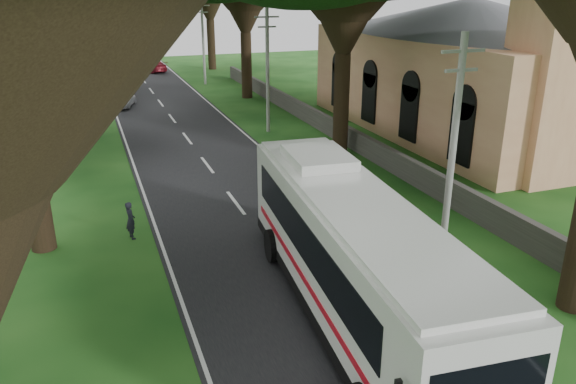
% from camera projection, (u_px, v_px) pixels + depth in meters
% --- Properties ---
extents(road, '(8.00, 120.00, 0.04)m').
position_uv_depth(road, '(190.00, 142.00, 35.20)').
color(road, black).
rests_on(road, ground).
extents(property_wall, '(0.35, 50.00, 1.20)m').
position_uv_depth(property_wall, '(328.00, 125.00, 37.00)').
color(property_wall, '#383533').
rests_on(property_wall, ground).
extents(church, '(14.00, 24.00, 11.60)m').
position_uv_depth(church, '(471.00, 57.00, 36.18)').
color(church, tan).
rests_on(church, ground).
extents(pole_near, '(1.60, 0.24, 8.00)m').
position_uv_depth(pole_near, '(453.00, 149.00, 18.79)').
color(pole_near, gray).
rests_on(pole_near, ground).
extents(pole_mid, '(1.60, 0.24, 8.00)m').
position_uv_depth(pole_mid, '(268.00, 69.00, 36.39)').
color(pole_mid, gray).
rests_on(pole_mid, ground).
extents(pole_far, '(1.60, 0.24, 8.00)m').
position_uv_depth(pole_far, '(203.00, 41.00, 53.99)').
color(pole_far, gray).
rests_on(pole_far, ground).
extents(coach_bus, '(3.93, 13.34, 3.88)m').
position_uv_depth(coach_bus, '(352.00, 254.00, 16.16)').
color(coach_bus, white).
rests_on(coach_bus, ground).
extents(distant_car_a, '(2.53, 3.99, 1.27)m').
position_uv_depth(distant_car_a, '(123.00, 99.00, 45.11)').
color(distant_car_a, silver).
rests_on(distant_car_a, road).
extents(distant_car_b, '(1.66, 4.16, 1.35)m').
position_uv_depth(distant_car_b, '(111.00, 72.00, 58.19)').
color(distant_car_b, navy).
rests_on(distant_car_b, road).
extents(distant_car_c, '(3.02, 4.78, 1.29)m').
position_uv_depth(distant_car_c, '(153.00, 66.00, 62.82)').
color(distant_car_c, maroon).
rests_on(distant_car_c, road).
extents(pedestrian, '(0.48, 0.62, 1.52)m').
position_uv_depth(pedestrian, '(131.00, 220.00, 21.79)').
color(pedestrian, black).
rests_on(pedestrian, ground).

